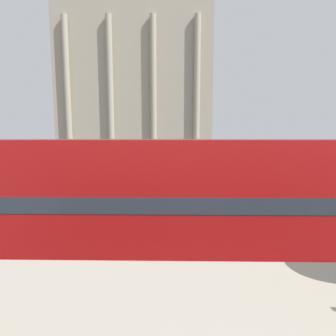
{
  "coord_description": "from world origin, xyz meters",
  "views": [
    {
      "loc": [
        -1.03,
        -2.34,
        4.29
      ],
      "look_at": [
        -1.35,
        15.66,
        2.11
      ],
      "focal_mm": 28.0,
      "sensor_mm": 36.0,
      "label": 1
    }
  ],
  "objects_px": {
    "traffic_light_near": "(294,170)",
    "double_decker_bus": "(163,201)",
    "pedestrian_blue": "(144,170)",
    "pedestrian_olive": "(116,172)",
    "plaza_building_left": "(138,86)",
    "traffic_light_mid": "(243,161)"
  },
  "relations": [
    {
      "from": "double_decker_bus",
      "to": "traffic_light_near",
      "type": "distance_m",
      "value": 9.05
    },
    {
      "from": "traffic_light_near",
      "to": "double_decker_bus",
      "type": "bearing_deg",
      "value": -138.08
    },
    {
      "from": "double_decker_bus",
      "to": "plaza_building_left",
      "type": "xyz_separation_m",
      "value": [
        -5.64,
        38.28,
        10.46
      ]
    },
    {
      "from": "traffic_light_near",
      "to": "pedestrian_olive",
      "type": "bearing_deg",
      "value": 137.29
    },
    {
      "from": "plaza_building_left",
      "to": "pedestrian_blue",
      "type": "relative_size",
      "value": 15.94
    },
    {
      "from": "pedestrian_blue",
      "to": "pedestrian_olive",
      "type": "height_order",
      "value": "pedestrian_olive"
    },
    {
      "from": "traffic_light_near",
      "to": "pedestrian_olive",
      "type": "distance_m",
      "value": 16.27
    },
    {
      "from": "double_decker_bus",
      "to": "traffic_light_mid",
      "type": "height_order",
      "value": "double_decker_bus"
    },
    {
      "from": "pedestrian_blue",
      "to": "pedestrian_olive",
      "type": "xyz_separation_m",
      "value": [
        -2.61,
        -1.14,
        0.0
      ]
    },
    {
      "from": "double_decker_bus",
      "to": "pedestrian_olive",
      "type": "xyz_separation_m",
      "value": [
        -5.17,
        17.03,
        -1.41
      ]
    },
    {
      "from": "traffic_light_near",
      "to": "pedestrian_blue",
      "type": "bearing_deg",
      "value": 127.47
    },
    {
      "from": "traffic_light_near",
      "to": "pedestrian_blue",
      "type": "height_order",
      "value": "traffic_light_near"
    },
    {
      "from": "double_decker_bus",
      "to": "pedestrian_olive",
      "type": "distance_m",
      "value": 17.85
    },
    {
      "from": "double_decker_bus",
      "to": "traffic_light_near",
      "type": "height_order",
      "value": "double_decker_bus"
    },
    {
      "from": "pedestrian_blue",
      "to": "pedestrian_olive",
      "type": "distance_m",
      "value": 2.85
    },
    {
      "from": "double_decker_bus",
      "to": "pedestrian_blue",
      "type": "bearing_deg",
      "value": 105.3
    },
    {
      "from": "plaza_building_left",
      "to": "pedestrian_olive",
      "type": "relative_size",
      "value": 15.86
    },
    {
      "from": "plaza_building_left",
      "to": "pedestrian_olive",
      "type": "distance_m",
      "value": 24.35
    },
    {
      "from": "traffic_light_mid",
      "to": "pedestrian_blue",
      "type": "relative_size",
      "value": 2.22
    },
    {
      "from": "plaza_building_left",
      "to": "traffic_light_near",
      "type": "bearing_deg",
      "value": -69.0
    },
    {
      "from": "traffic_light_near",
      "to": "pedestrian_blue",
      "type": "relative_size",
      "value": 2.39
    },
    {
      "from": "plaza_building_left",
      "to": "pedestrian_olive",
      "type": "bearing_deg",
      "value": -88.72
    }
  ]
}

